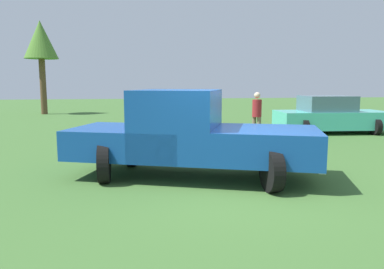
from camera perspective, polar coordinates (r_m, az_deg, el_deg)
The scene contains 6 objects.
ground_plane at distance 7.04m, azimuth 5.19°, elevation -8.13°, with size 80.00×80.00×0.00m, color #3D662D.
pickup_truck at distance 7.58m, azimuth -0.97°, elevation 0.33°, with size 3.41×5.36×1.81m.
sedan_near at distance 15.46m, azimuth 20.61°, elevation 2.71°, with size 2.31×4.32×1.46m.
person_bystander at distance 12.90m, azimuth 10.02°, elevation 3.29°, with size 0.45×0.45×1.64m.
tree_back_left at distance 25.16m, azimuth -22.43°, elevation 13.15°, with size 2.05×2.05×5.77m.
traffic_cone at distance 10.62m, azimuth 16.49°, elevation -1.42°, with size 0.32×0.32×0.55m, color orange.
Camera 1 is at (-6.57, 1.63, 1.95)m, focal length 34.37 mm.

